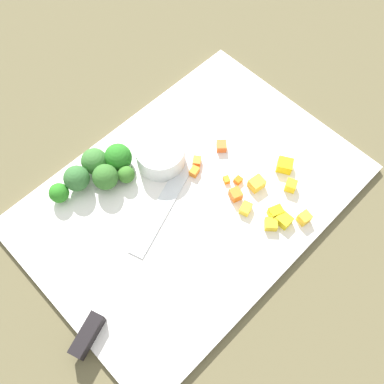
# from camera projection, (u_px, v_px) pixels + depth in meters

# --- Properties ---
(ground_plane) EXTENTS (4.00, 4.00, 0.00)m
(ground_plane) POSITION_uv_depth(u_px,v_px,m) (192.00, 198.00, 0.67)
(ground_plane) COLOR brown
(cutting_board) EXTENTS (0.51, 0.36, 0.01)m
(cutting_board) POSITION_uv_depth(u_px,v_px,m) (192.00, 197.00, 0.66)
(cutting_board) COLOR white
(cutting_board) RESTS_ON ground_plane
(prep_bowl) EXTENTS (0.08, 0.08, 0.04)m
(prep_bowl) POSITION_uv_depth(u_px,v_px,m) (161.00, 155.00, 0.67)
(prep_bowl) COLOR white
(prep_bowl) RESTS_ON cutting_board
(chef_knife) EXTENTS (0.33, 0.14, 0.02)m
(chef_knife) POSITION_uv_depth(u_px,v_px,m) (119.00, 281.00, 0.59)
(chef_knife) COLOR silver
(chef_knife) RESTS_ON cutting_board
(carrot_dice_0) EXTENTS (0.02, 0.02, 0.01)m
(carrot_dice_0) POSITION_uv_depth(u_px,v_px,m) (221.00, 146.00, 0.69)
(carrot_dice_0) COLOR orange
(carrot_dice_0) RESTS_ON cutting_board
(carrot_dice_1) EXTENTS (0.02, 0.02, 0.02)m
(carrot_dice_1) POSITION_uv_depth(u_px,v_px,m) (236.00, 194.00, 0.65)
(carrot_dice_1) COLOR orange
(carrot_dice_1) RESTS_ON cutting_board
(carrot_dice_2) EXTENTS (0.02, 0.02, 0.01)m
(carrot_dice_2) POSITION_uv_depth(u_px,v_px,m) (197.00, 161.00, 0.68)
(carrot_dice_2) COLOR orange
(carrot_dice_2) RESTS_ON cutting_board
(carrot_dice_3) EXTENTS (0.01, 0.01, 0.01)m
(carrot_dice_3) POSITION_uv_depth(u_px,v_px,m) (238.00, 180.00, 0.67)
(carrot_dice_3) COLOR orange
(carrot_dice_3) RESTS_ON cutting_board
(carrot_dice_4) EXTENTS (0.02, 0.02, 0.01)m
(carrot_dice_4) POSITION_uv_depth(u_px,v_px,m) (194.00, 172.00, 0.67)
(carrot_dice_4) COLOR orange
(carrot_dice_4) RESTS_ON cutting_board
(carrot_dice_5) EXTENTS (0.01, 0.01, 0.01)m
(carrot_dice_5) POSITION_uv_depth(u_px,v_px,m) (226.00, 180.00, 0.67)
(carrot_dice_5) COLOR orange
(carrot_dice_5) RESTS_ON cutting_board
(pepper_dice_0) EXTENTS (0.02, 0.02, 0.01)m
(pepper_dice_0) POSITION_uv_depth(u_px,v_px,m) (246.00, 209.00, 0.64)
(pepper_dice_0) COLOR yellow
(pepper_dice_0) RESTS_ON cutting_board
(pepper_dice_1) EXTENTS (0.02, 0.02, 0.02)m
(pepper_dice_1) POSITION_uv_depth(u_px,v_px,m) (284.00, 220.00, 0.63)
(pepper_dice_1) COLOR yellow
(pepper_dice_1) RESTS_ON cutting_board
(pepper_dice_2) EXTENTS (0.02, 0.02, 0.01)m
(pepper_dice_2) POSITION_uv_depth(u_px,v_px,m) (271.00, 224.00, 0.63)
(pepper_dice_2) COLOR yellow
(pepper_dice_2) RESTS_ON cutting_board
(pepper_dice_3) EXTENTS (0.02, 0.02, 0.02)m
(pepper_dice_3) POSITION_uv_depth(u_px,v_px,m) (257.00, 184.00, 0.66)
(pepper_dice_3) COLOR yellow
(pepper_dice_3) RESTS_ON cutting_board
(pepper_dice_4) EXTENTS (0.02, 0.02, 0.02)m
(pepper_dice_4) POSITION_uv_depth(u_px,v_px,m) (304.00, 218.00, 0.63)
(pepper_dice_4) COLOR yellow
(pepper_dice_4) RESTS_ON cutting_board
(pepper_dice_5) EXTENTS (0.02, 0.02, 0.02)m
(pepper_dice_5) POSITION_uv_depth(u_px,v_px,m) (276.00, 212.00, 0.64)
(pepper_dice_5) COLOR yellow
(pepper_dice_5) RESTS_ON cutting_board
(pepper_dice_6) EXTENTS (0.02, 0.02, 0.02)m
(pepper_dice_6) POSITION_uv_depth(u_px,v_px,m) (291.00, 186.00, 0.66)
(pepper_dice_6) COLOR yellow
(pepper_dice_6) RESTS_ON cutting_board
(pepper_dice_7) EXTENTS (0.03, 0.03, 0.02)m
(pepper_dice_7) POSITION_uv_depth(u_px,v_px,m) (285.00, 165.00, 0.67)
(pepper_dice_7) COLOR yellow
(pepper_dice_7) RESTS_ON cutting_board
(broccoli_floret_0) EXTENTS (0.04, 0.04, 0.05)m
(broccoli_floret_0) POSITION_uv_depth(u_px,v_px,m) (77.00, 179.00, 0.64)
(broccoli_floret_0) COLOR #83AD67
(broccoli_floret_0) RESTS_ON cutting_board
(broccoli_floret_1) EXTENTS (0.04, 0.04, 0.04)m
(broccoli_floret_1) POSITION_uv_depth(u_px,v_px,m) (94.00, 161.00, 0.66)
(broccoli_floret_1) COLOR #90BA62
(broccoli_floret_1) RESTS_ON cutting_board
(broccoli_floret_2) EXTENTS (0.03, 0.03, 0.03)m
(broccoli_floret_2) POSITION_uv_depth(u_px,v_px,m) (59.00, 193.00, 0.64)
(broccoli_floret_2) COLOR #88BC56
(broccoli_floret_2) RESTS_ON cutting_board
(broccoli_floret_3) EXTENTS (0.04, 0.04, 0.04)m
(broccoli_floret_3) POSITION_uv_depth(u_px,v_px,m) (105.00, 177.00, 0.65)
(broccoli_floret_3) COLOR #82B963
(broccoli_floret_3) RESTS_ON cutting_board
(broccoli_floret_4) EXTENTS (0.04, 0.04, 0.04)m
(broccoli_floret_4) POSITION_uv_depth(u_px,v_px,m) (118.00, 157.00, 0.66)
(broccoli_floret_4) COLOR #95C363
(broccoli_floret_4) RESTS_ON cutting_board
(broccoli_floret_5) EXTENTS (0.03, 0.03, 0.03)m
(broccoli_floret_5) POSITION_uv_depth(u_px,v_px,m) (126.00, 175.00, 0.66)
(broccoli_floret_5) COLOR #86B665
(broccoli_floret_5) RESTS_ON cutting_board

